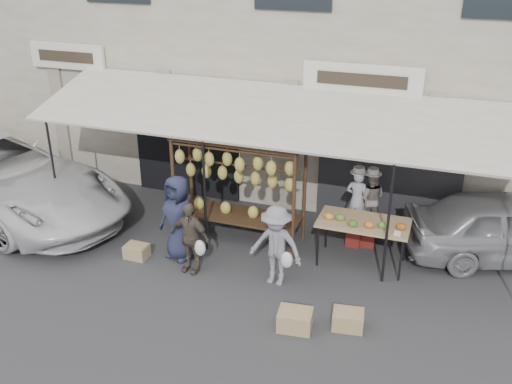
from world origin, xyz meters
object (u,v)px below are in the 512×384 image
vendor_right (371,198)px  customer_right (276,246)px  sedan (509,227)px  produce_table (363,224)px  vendor_left (357,200)px  customer_mid (190,237)px  customer_left (178,218)px  banana_rack (238,170)px  crate_near_b (348,320)px  crate_far (137,251)px  crate_near_a (295,320)px

vendor_right → customer_right: size_ratio=0.74×
sedan → produce_table: bearing=94.8°
produce_table → vendor_left: 0.76m
customer_mid → customer_left: bearing=145.7°
customer_mid → banana_rack: bearing=80.4°
customer_right → crate_near_b: bearing=-24.0°
crate_near_b → sedan: bearing=52.4°
produce_table → sedan: size_ratio=0.43×
vendor_left → crate_near_b: vendor_left is taller
sedan → banana_rack: bearing=82.4°
banana_rack → customer_right: bearing=-46.1°
produce_table → customer_mid: customer_mid is taller
vendor_right → crate_far: size_ratio=2.54×
customer_mid → sedan: (5.57, 2.47, -0.03)m
customer_right → crate_far: bearing=-173.2°
vendor_right → crate_near_a: size_ratio=2.09×
banana_rack → crate_near_a: 3.36m
customer_mid → crate_far: bearing=-175.3°
vendor_right → sedan: vendor_right is taller
customer_left → vendor_right: bearing=43.9°
vendor_right → crate_far: (-4.17, -2.03, -0.90)m
customer_right → vendor_left: bearing=65.3°
vendor_left → sedan: vendor_left is taller
crate_near_b → vendor_left: bearing=98.8°
customer_left → crate_near_b: bearing=-0.3°
crate_near_a → banana_rack: bearing=128.3°
banana_rack → customer_right: (1.20, -1.24, -0.80)m
customer_left → sedan: size_ratio=0.43×
produce_table → crate_far: 4.41m
banana_rack → vendor_right: bearing=15.9°
produce_table → crate_far: produce_table is taller
crate_near_a → produce_table: bearing=74.5°
vendor_left → customer_left: (-3.11, -1.61, -0.16)m
sedan → crate_near_a: bearing=117.4°
customer_mid → crate_near_b: bearing=-5.3°
banana_rack → customer_mid: bearing=-107.3°
crate_near_b → crate_far: (-4.33, 0.78, -0.01)m
produce_table → sedan: sedan is taller
customer_right → crate_far: (-2.83, -0.06, -0.63)m
vendor_left → crate_near_b: bearing=102.4°
vendor_right → customer_left: customer_left is taller
vendor_right → crate_near_b: size_ratio=2.30×
crate_near_a → customer_right: bearing=121.2°
vendor_right → crate_near_b: 2.95m
produce_table → vendor_right: (-0.00, 0.81, 0.16)m
vendor_left → vendor_right: size_ratio=1.09×
produce_table → crate_near_b: (0.16, -2.00, -0.72)m
produce_table → customer_left: size_ratio=0.99×
produce_table → crate_near_b: 2.14m
customer_mid → sedan: size_ratio=0.35×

